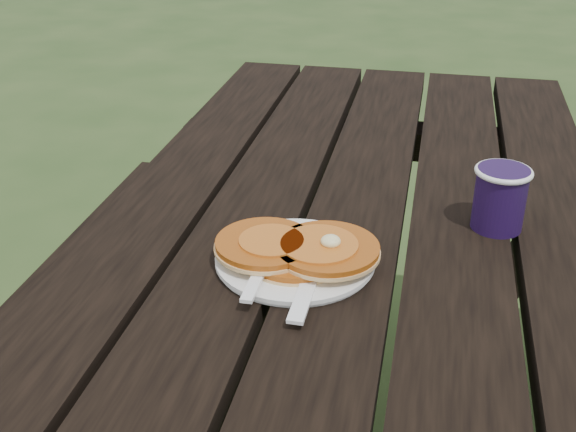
# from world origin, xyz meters

# --- Properties ---
(plate) EXTENTS (0.22, 0.22, 0.01)m
(plate) POSITION_xyz_m (-0.06, -0.02, 0.76)
(plate) COLOR white
(plate) RESTS_ON picnic_table
(pancake_stack) EXTENTS (0.21, 0.14, 0.04)m
(pancake_stack) POSITION_xyz_m (-0.06, -0.02, 0.77)
(pancake_stack) COLOR #AF5313
(pancake_stack) RESTS_ON plate
(knife) EXTENTS (0.02, 0.18, 0.00)m
(knife) POSITION_xyz_m (-0.03, -0.07, 0.76)
(knife) COLOR white
(knife) RESTS_ON plate
(fork) EXTENTS (0.03, 0.16, 0.01)m
(fork) POSITION_xyz_m (-0.09, -0.09, 0.77)
(fork) COLOR white
(fork) RESTS_ON plate
(coffee_cup) EXTENTS (0.08, 0.08, 0.09)m
(coffee_cup) POSITION_xyz_m (0.20, 0.14, 0.80)
(coffee_cup) COLOR #1D0D36
(coffee_cup) RESTS_ON picnic_table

